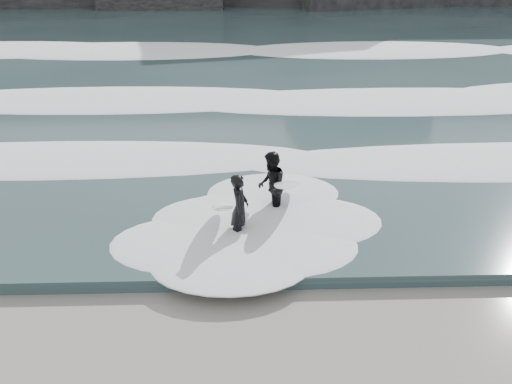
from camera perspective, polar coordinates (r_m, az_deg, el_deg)
sea at (r=36.47m, az=1.23°, el=15.01°), size 90.00×52.00×0.30m
foam_near at (r=17.21m, az=4.66°, el=3.12°), size 60.00×3.20×0.20m
foam_mid at (r=23.78m, az=2.87°, el=9.71°), size 60.00×4.00×0.24m
foam_far at (r=32.50m, az=1.61°, el=14.20°), size 60.00×4.80×0.30m
surfer_left at (r=13.37m, az=-1.94°, el=-1.62°), size 0.90×1.79×1.72m
surfer_right at (r=14.42m, az=1.75°, el=0.68°), size 1.35×2.28×1.78m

